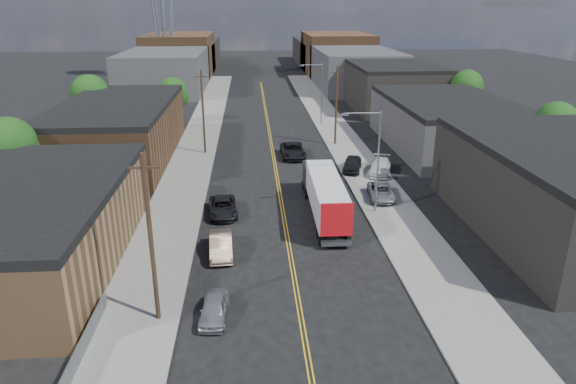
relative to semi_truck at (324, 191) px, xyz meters
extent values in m
plane|color=black|center=(-3.46, 34.90, -2.09)|extent=(260.00, 260.00, 0.00)
cube|color=gold|center=(-3.46, 19.90, -2.08)|extent=(0.32, 120.00, 0.01)
cube|color=slate|center=(-12.96, 19.90, -2.01)|extent=(5.00, 140.00, 0.15)
cube|color=slate|center=(6.04, 19.90, -2.01)|extent=(5.00, 140.00, 0.15)
cube|color=brown|center=(-21.46, -7.10, 0.41)|extent=(12.00, 22.00, 5.00)
cube|color=black|center=(-21.46, -7.10, 3.21)|extent=(12.00, 22.00, 0.60)
cube|color=#523620|center=(-21.46, 18.90, 0.91)|extent=(12.00, 26.00, 6.00)
cube|color=black|center=(-21.46, 18.90, 4.21)|extent=(12.00, 26.00, 0.60)
cube|color=black|center=(18.54, -5.10, 1.16)|extent=(14.00, 22.00, 6.50)
cube|color=navy|center=(11.74, -5.10, 1.51)|extent=(0.30, 20.00, 0.80)
cube|color=#323234|center=(18.54, 20.90, 0.66)|extent=(14.00, 24.00, 5.50)
cube|color=black|center=(18.54, 20.90, 3.71)|extent=(14.00, 24.00, 0.60)
cube|color=black|center=(18.54, 46.90, 1.41)|extent=(14.00, 22.00, 7.00)
cube|color=black|center=(18.54, 46.90, 5.21)|extent=(14.00, 22.00, 0.60)
cube|color=#323234|center=(-23.46, 69.90, 1.91)|extent=(16.00, 30.00, 8.00)
cube|color=#323234|center=(16.54, 69.90, 1.91)|extent=(16.00, 30.00, 8.00)
cube|color=#523620|center=(-23.46, 94.90, 2.91)|extent=(16.00, 26.00, 10.00)
cube|color=#523620|center=(16.54, 94.90, 2.91)|extent=(16.00, 26.00, 10.00)
cube|color=black|center=(-23.46, 114.90, 1.41)|extent=(16.00, 40.00, 7.00)
cube|color=black|center=(16.54, 114.90, 1.41)|extent=(16.00, 40.00, 7.00)
cylinder|color=gray|center=(-25.46, 84.90, 12.91)|extent=(0.80, 0.80, 30.00)
cylinder|color=gray|center=(-27.22, 83.14, 12.91)|extent=(1.94, 1.94, 29.98)
cylinder|color=gray|center=(-23.70, 83.14, 12.91)|extent=(1.94, 1.94, 29.98)
cylinder|color=gray|center=(-27.22, 86.66, 12.91)|extent=(1.94, 1.94, 29.98)
cylinder|color=gray|center=(-23.70, 86.66, 12.91)|extent=(1.94, 1.94, 29.98)
cylinder|color=gray|center=(4.54, -0.10, 2.41)|extent=(0.18, 0.18, 9.00)
cylinder|color=gray|center=(3.04, -0.10, 6.71)|extent=(3.00, 0.12, 0.12)
cube|color=gray|center=(1.54, -0.10, 6.61)|extent=(0.60, 0.25, 0.18)
cylinder|color=gray|center=(4.54, 34.90, 2.41)|extent=(0.18, 0.18, 9.00)
cylinder|color=gray|center=(3.04, 34.90, 6.71)|extent=(3.00, 0.12, 0.12)
cube|color=gray|center=(1.54, 34.90, 6.61)|extent=(0.60, 0.25, 0.18)
cylinder|color=black|center=(-11.66, -15.10, 2.91)|extent=(0.26, 0.26, 10.00)
cube|color=black|center=(-11.66, -15.10, 7.11)|extent=(1.60, 0.12, 0.12)
cylinder|color=black|center=(-11.66, 19.90, 2.91)|extent=(0.26, 0.26, 10.00)
cube|color=black|center=(-11.66, 19.90, 7.11)|extent=(1.60, 0.12, 0.12)
cylinder|color=black|center=(4.74, 22.90, 2.91)|extent=(0.26, 0.26, 10.00)
cube|color=black|center=(4.74, 22.90, 7.11)|extent=(1.60, 0.12, 0.12)
cube|color=slate|center=(-14.96, -21.60, -0.89)|extent=(0.05, 16.00, 0.05)
cylinder|color=black|center=(-27.46, 4.90, 0.04)|extent=(0.36, 0.36, 4.25)
sphere|color=#113D10|center=(-27.46, 4.90, 3.44)|extent=(4.76, 4.76, 4.76)
sphere|color=#113D10|center=(-26.86, 5.20, 2.59)|extent=(3.74, 3.74, 3.74)
sphere|color=#113D10|center=(-27.96, 4.50, 2.84)|extent=(3.40, 3.40, 3.40)
cylinder|color=black|center=(-27.46, 29.90, 0.16)|extent=(0.36, 0.36, 4.50)
sphere|color=#113D10|center=(-27.46, 29.90, 3.76)|extent=(5.04, 5.04, 5.04)
sphere|color=#113D10|center=(-26.86, 30.20, 2.86)|extent=(3.96, 3.96, 3.96)
sphere|color=#113D10|center=(-27.96, 29.50, 3.13)|extent=(3.60, 3.60, 3.60)
cylinder|color=black|center=(-17.46, 36.90, -0.21)|extent=(0.36, 0.36, 3.75)
sphere|color=#113D10|center=(-17.46, 36.90, 2.79)|extent=(4.20, 4.20, 4.20)
sphere|color=#113D10|center=(-16.86, 37.20, 2.04)|extent=(3.30, 3.30, 3.30)
sphere|color=#113D10|center=(-17.96, 36.50, 2.26)|extent=(3.00, 3.00, 3.00)
cylinder|color=black|center=(26.54, 10.90, -0.09)|extent=(0.36, 0.36, 4.00)
sphere|color=#113D10|center=(26.54, 10.90, 3.11)|extent=(4.48, 4.48, 4.48)
sphere|color=#113D10|center=(27.14, 11.20, 2.31)|extent=(3.52, 3.52, 3.52)
sphere|color=#113D10|center=(26.04, 10.50, 2.55)|extent=(3.20, 3.20, 3.20)
cylinder|color=black|center=(26.54, 34.90, 0.04)|extent=(0.36, 0.36, 4.25)
sphere|color=#113D10|center=(26.54, 34.90, 3.44)|extent=(4.76, 4.76, 4.76)
sphere|color=#113D10|center=(27.14, 35.20, 2.59)|extent=(3.74, 3.74, 3.74)
sphere|color=#113D10|center=(26.04, 34.50, 2.84)|extent=(3.40, 3.40, 3.40)
cube|color=silver|center=(0.00, -1.40, 0.29)|extent=(2.58, 11.03, 2.56)
cube|color=#A90D12|center=(0.00, -6.90, 0.29)|extent=(2.40, 0.16, 2.58)
cube|color=gray|center=(0.00, -6.90, -1.59)|extent=(2.27, 0.64, 0.25)
cube|color=black|center=(0.00, 5.37, -0.67)|extent=(2.34, 2.97, 2.84)
cylinder|color=black|center=(0.00, -5.50, -1.63)|extent=(2.40, 0.96, 0.92)
cylinder|color=black|center=(0.00, 5.37, -1.63)|extent=(2.30, 0.96, 0.92)
imported|color=#A7ABAD|center=(-8.46, -15.19, -1.45)|extent=(1.78, 3.84, 1.28)
imported|color=#7A6150|center=(-8.46, -7.10, -1.34)|extent=(1.87, 4.66, 1.51)
imported|color=black|center=(-8.65, 0.42, -1.39)|extent=(2.77, 5.23, 1.40)
imported|color=#9B9EA0|center=(5.78, 2.90, -1.29)|extent=(2.62, 4.88, 1.30)
imported|color=silver|center=(7.54, 10.27, -1.18)|extent=(3.59, 5.62, 1.52)
imported|color=black|center=(4.74, 11.40, -1.16)|extent=(3.01, 4.89, 1.56)
imported|color=black|center=(-1.17, 17.62, -1.27)|extent=(2.83, 5.92, 1.63)
camera|label=1|loc=(-6.10, -40.79, 15.06)|focal=32.00mm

